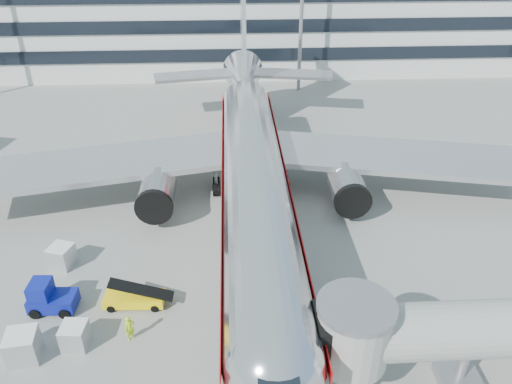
{
  "coord_description": "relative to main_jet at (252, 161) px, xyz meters",
  "views": [
    {
      "loc": [
        -1.74,
        -25.91,
        23.31
      ],
      "look_at": [
        0.07,
        6.9,
        4.0
      ],
      "focal_mm": 35.0,
      "sensor_mm": 36.0,
      "label": 1
    }
  ],
  "objects": [
    {
      "name": "ground",
      "position": [
        0.0,
        -11.72,
        -4.23
      ],
      "size": [
        180.0,
        180.0,
        0.0
      ],
      "primitive_type": "plane",
      "color": "gray",
      "rests_on": "ground"
    },
    {
      "name": "lead_in_line",
      "position": [
        0.0,
        -1.72,
        -4.23
      ],
      "size": [
        0.25,
        70.0,
        0.01
      ],
      "primitive_type": "cube",
      "color": "yellow",
      "rests_on": "ground"
    },
    {
      "name": "main_jet",
      "position": [
        0.0,
        0.0,
        0.0
      ],
      "size": [
        50.95,
        48.7,
        16.06
      ],
      "color": "silver",
      "rests_on": "ground"
    },
    {
      "name": "jet_bridge",
      "position": [
        12.18,
        -19.72,
        -0.36
      ],
      "size": [
        17.8,
        4.5,
        7.0
      ],
      "color": "silver",
      "rests_on": "ground"
    },
    {
      "name": "terminal",
      "position": [
        0.0,
        46.23,
        3.57
      ],
      "size": [
        150.0,
        24.25,
        15.6
      ],
      "color": "silver",
      "rests_on": "ground"
    },
    {
      "name": "belt_loader",
      "position": [
        -8.42,
        -12.39,
        -3.67
      ],
      "size": [
        4.17,
        1.64,
        1.98
      ],
      "color": "yellow",
      "rests_on": "ground"
    },
    {
      "name": "baggage_tug",
      "position": [
        -13.82,
        -12.5,
        -3.27
      ],
      "size": [
        3.05,
        2.04,
        2.22
      ],
      "color": "navy",
      "rests_on": "ground"
    },
    {
      "name": "cargo_container_left",
      "position": [
        -14.15,
        -16.51,
        -3.3
      ],
      "size": [
        1.94,
        1.94,
        1.85
      ],
      "color": "#B6B9BD",
      "rests_on": "ground"
    },
    {
      "name": "cargo_container_right",
      "position": [
        -14.32,
        -7.88,
        -3.4
      ],
      "size": [
        1.98,
        1.98,
        1.66
      ],
      "color": "#B6B9BD",
      "rests_on": "ground"
    },
    {
      "name": "cargo_container_front",
      "position": [
        -11.4,
        -15.72,
        -3.45
      ],
      "size": [
        1.59,
        1.59,
        1.57
      ],
      "color": "#B6B9BD",
      "rests_on": "ground"
    },
    {
      "name": "ramp_worker",
      "position": [
        -8.19,
        -15.4,
        -3.35
      ],
      "size": [
        0.77,
        0.74,
        1.77
      ],
      "primitive_type": "imported",
      "rotation": [
        0.0,
        0.0,
        0.71
      ],
      "color": "#BBE418",
      "rests_on": "ground"
    }
  ]
}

